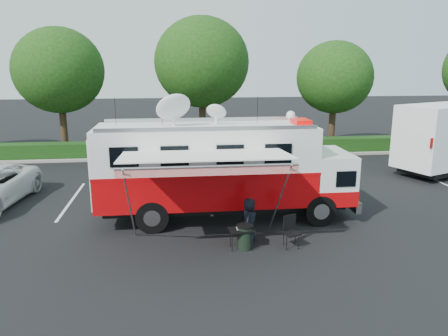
# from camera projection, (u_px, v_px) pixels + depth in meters

# --- Properties ---
(ground_plane) EXTENTS (120.00, 120.00, 0.00)m
(ground_plane) POSITION_uv_depth(u_px,v_px,m) (225.00, 218.00, 17.12)
(ground_plane) COLOR black
(ground_plane) RESTS_ON ground
(back_border) EXTENTS (60.00, 6.14, 8.87)m
(back_border) POSITION_uv_depth(u_px,v_px,m) (220.00, 77.00, 28.53)
(back_border) COLOR #9E998E
(back_border) RESTS_ON ground_plane
(stall_lines) EXTENTS (24.12, 5.50, 0.01)m
(stall_lines) POSITION_uv_depth(u_px,v_px,m) (207.00, 196.00, 19.96)
(stall_lines) COLOR silver
(stall_lines) RESTS_ON ground_plane
(command_truck) EXTENTS (9.77, 2.69, 4.69)m
(command_truck) POSITION_uv_depth(u_px,v_px,m) (223.00, 168.00, 16.64)
(command_truck) COLOR black
(command_truck) RESTS_ON ground_plane
(awning) EXTENTS (5.33, 2.75, 3.22)m
(awning) POSITION_uv_depth(u_px,v_px,m) (206.00, 159.00, 13.61)
(awning) COLOR white
(awning) RESTS_ON ground_plane
(person) EXTENTS (0.71, 0.87, 1.53)m
(person) POSITION_uv_depth(u_px,v_px,m) (249.00, 241.00, 14.89)
(person) COLOR black
(person) RESTS_ON ground_plane
(folding_table) EXTENTS (0.85, 0.64, 0.69)m
(folding_table) POSITION_uv_depth(u_px,v_px,m) (241.00, 230.00, 14.15)
(folding_table) COLOR black
(folding_table) RESTS_ON ground_plane
(folding_chair) EXTENTS (0.65, 0.69, 1.05)m
(folding_chair) POSITION_uv_depth(u_px,v_px,m) (290.00, 228.00, 14.37)
(folding_chair) COLOR black
(folding_chair) RESTS_ON ground_plane
(trash_bin) EXTENTS (0.54, 0.54, 0.81)m
(trash_bin) POSITION_uv_depth(u_px,v_px,m) (245.00, 237.00, 14.22)
(trash_bin) COLOR black
(trash_bin) RESTS_ON ground_plane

